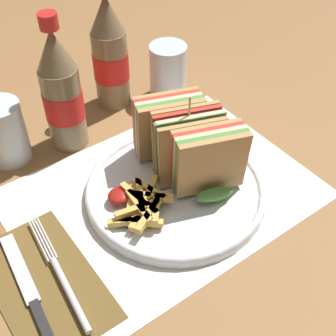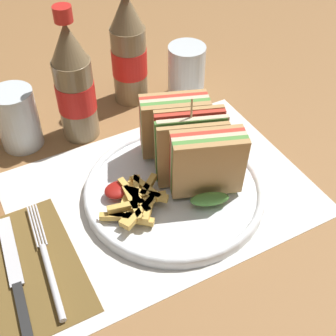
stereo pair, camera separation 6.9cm
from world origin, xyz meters
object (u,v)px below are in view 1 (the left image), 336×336
club_sandwich (188,144)px  coke_bottle_near (62,93)px  plate_main (176,190)px  knife (29,290)px  glass_near (168,72)px  fork (64,282)px  glass_far (6,136)px  coke_bottle_far (110,55)px

club_sandwich → coke_bottle_near: (-0.11, 0.19, 0.03)m
club_sandwich → plate_main: bearing=-151.8°
knife → glass_near: size_ratio=1.91×
fork → glass_far: size_ratio=1.89×
coke_bottle_near → glass_far: 0.11m
plate_main → glass_far: (-0.17, 0.23, 0.03)m
fork → coke_bottle_far: (0.26, 0.31, 0.09)m
knife → plate_main: bearing=11.7°
plate_main → glass_far: glass_far is taller
club_sandwich → fork: bearing=-165.5°
plate_main → coke_bottle_near: 0.24m
club_sandwich → coke_bottle_near: coke_bottle_near is taller
glass_near → glass_far: (-0.31, 0.01, -0.01)m
coke_bottle_near → coke_bottle_far: (0.12, 0.06, 0.00)m
fork → knife: 0.04m
club_sandwich → coke_bottle_far: bearing=86.7°
glass_near → coke_bottle_near: bearing=-176.8°
coke_bottle_near → glass_near: bearing=3.2°
knife → glass_near: bearing=37.3°
glass_near → glass_far: 0.31m
fork → knife: (-0.04, 0.02, -0.00)m
fork → coke_bottle_far: 0.41m
coke_bottle_near → glass_near: size_ratio=2.21×
coke_bottle_far → glass_far: (-0.22, -0.03, -0.05)m
club_sandwich → fork: size_ratio=0.96×
plate_main → knife: 0.25m
glass_far → glass_near: bearing=-1.7°
club_sandwich → glass_far: (-0.20, 0.21, -0.02)m
fork → glass_near: 0.44m
plate_main → knife: plate_main is taller
fork → club_sandwich: bearing=20.0°
glass_far → fork: bearing=-98.7°
plate_main → glass_near: size_ratio=2.61×
coke_bottle_near → glass_far: coke_bottle_near is taller
knife → glass_far: 0.27m
knife → glass_near: 0.47m
club_sandwich → coke_bottle_near: size_ratio=0.82×
glass_far → club_sandwich: bearing=-45.5°
glass_near → glass_far: same height
coke_bottle_near → glass_far: bearing=167.5°
club_sandwich → fork: club_sandwich is taller
club_sandwich → coke_bottle_near: bearing=119.9°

